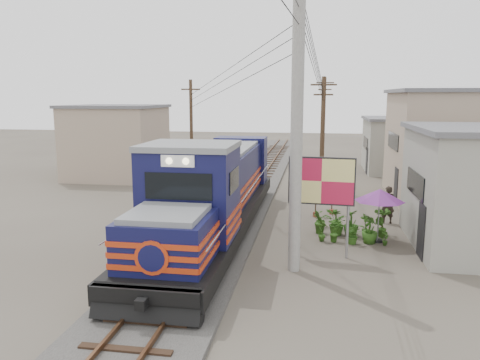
% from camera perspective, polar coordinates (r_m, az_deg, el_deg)
% --- Properties ---
extents(ground, '(120.00, 120.00, 0.00)m').
position_cam_1_polar(ground, '(17.21, -5.25, -9.60)').
color(ground, '#473F35').
rests_on(ground, ground).
extents(ballast, '(3.60, 70.00, 0.16)m').
position_cam_1_polar(ballast, '(26.62, 0.11, -2.25)').
color(ballast, '#595651').
rests_on(ballast, ground).
extents(track, '(1.15, 70.00, 0.12)m').
position_cam_1_polar(track, '(26.58, 0.11, -1.87)').
color(track, '#51331E').
rests_on(track, ground).
extents(locomotive, '(3.07, 16.73, 4.15)m').
position_cam_1_polar(locomotive, '(19.61, -3.09, -1.65)').
color(locomotive, black).
rests_on(locomotive, ground).
extents(utility_pole_main, '(0.40, 0.40, 10.00)m').
position_cam_1_polar(utility_pole_main, '(15.20, 6.94, 7.05)').
color(utility_pole_main, '#9E9B93').
rests_on(utility_pole_main, ground).
extents(wooden_pole_mid, '(1.60, 0.24, 7.00)m').
position_cam_1_polar(wooden_pole_mid, '(29.74, 9.99, 5.92)').
color(wooden_pole_mid, '#4C3826').
rests_on(wooden_pole_mid, ground).
extents(wooden_pole_far, '(1.60, 0.24, 7.50)m').
position_cam_1_polar(wooden_pole_far, '(43.71, 10.20, 7.57)').
color(wooden_pole_far, '#4C3826').
rests_on(wooden_pole_far, ground).
extents(wooden_pole_left, '(1.60, 0.24, 7.00)m').
position_cam_1_polar(wooden_pole_left, '(34.94, -5.96, 6.64)').
color(wooden_pole_left, '#4C3826').
rests_on(wooden_pole_left, ground).
extents(power_lines, '(9.65, 19.00, 3.30)m').
position_cam_1_polar(power_lines, '(24.59, -0.79, 14.28)').
color(power_lines, black).
rests_on(power_lines, ground).
extents(shophouse_mid, '(8.40, 7.35, 6.20)m').
position_cam_1_polar(shophouse_mid, '(29.03, 26.02, 3.82)').
color(shophouse_mid, tan).
rests_on(shophouse_mid, ground).
extents(shophouse_back, '(6.30, 6.30, 4.20)m').
position_cam_1_polar(shophouse_back, '(38.47, 19.53, 4.08)').
color(shophouse_back, gray).
rests_on(shophouse_back, ground).
extents(shophouse_left, '(6.30, 6.30, 5.20)m').
position_cam_1_polar(shophouse_left, '(34.82, -14.79, 4.58)').
color(shophouse_left, tan).
rests_on(shophouse_left, ground).
extents(billboard, '(2.38, 0.34, 3.68)m').
position_cam_1_polar(billboard, '(17.03, 9.91, -0.43)').
color(billboard, '#99999E').
rests_on(billboard, ground).
extents(market_umbrella, '(2.28, 2.28, 2.19)m').
position_cam_1_polar(market_umbrella, '(19.40, 16.67, -1.81)').
color(market_umbrella, black).
rests_on(market_umbrella, ground).
extents(vendor, '(0.69, 0.50, 1.75)m').
position_cam_1_polar(vendor, '(22.63, 17.55, -2.89)').
color(vendor, black).
rests_on(vendor, ground).
extents(plant_nursery, '(3.13, 2.89, 1.13)m').
position_cam_1_polar(plant_nursery, '(20.12, 12.64, -5.42)').
color(plant_nursery, '#2E5C1A').
rests_on(plant_nursery, ground).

